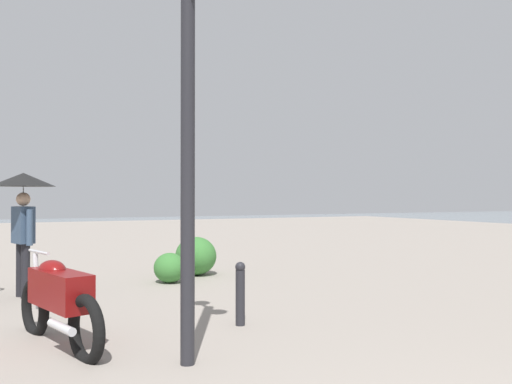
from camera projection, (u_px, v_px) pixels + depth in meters
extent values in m
cylinder|color=#232328|center=(188.00, 154.00, 5.19)|extent=(0.14, 0.14, 4.11)
torus|color=black|center=(86.00, 330.00, 5.32)|extent=(0.73, 0.31, 0.72)
torus|color=black|center=(35.00, 307.00, 6.40)|extent=(0.73, 0.31, 0.72)
cube|color=maroon|center=(60.00, 289.00, 5.83)|extent=(1.15, 0.61, 0.40)
ellipsoid|color=maroon|center=(52.00, 271.00, 6.00)|extent=(0.50, 0.39, 0.24)
cylinder|color=silver|center=(37.00, 281.00, 6.36)|extent=(0.19, 0.11, 0.66)
cylinder|color=silver|center=(39.00, 252.00, 6.32)|extent=(0.59, 0.20, 0.04)
cylinder|color=silver|center=(61.00, 327.00, 5.43)|extent=(0.55, 0.24, 0.09)
cylinder|color=black|center=(25.00, 270.00, 8.57)|extent=(0.14, 0.14, 0.90)
cylinder|color=black|center=(21.00, 269.00, 8.72)|extent=(0.14, 0.14, 0.90)
cube|color=#384C66|center=(23.00, 225.00, 8.65)|extent=(0.46, 0.36, 0.60)
sphere|color=tan|center=(23.00, 199.00, 8.66)|extent=(0.22, 0.22, 0.22)
cylinder|color=#384C66|center=(30.00, 227.00, 8.47)|extent=(0.10, 0.10, 0.58)
cylinder|color=#384C66|center=(17.00, 226.00, 8.83)|extent=(0.10, 0.10, 0.58)
cone|color=black|center=(23.00, 180.00, 8.66)|extent=(1.00, 1.00, 0.22)
cylinder|color=gray|center=(23.00, 205.00, 8.65)|extent=(0.02, 0.02, 0.80)
cylinder|color=#232328|center=(240.00, 298.00, 6.76)|extent=(0.12, 0.12, 0.70)
sphere|color=#232328|center=(240.00, 267.00, 6.76)|extent=(0.13, 0.13, 0.13)
ellipsoid|color=#387533|center=(170.00, 268.00, 10.11)|extent=(0.67, 0.60, 0.57)
ellipsoid|color=#387533|center=(196.00, 256.00, 11.11)|extent=(0.94, 0.85, 0.80)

